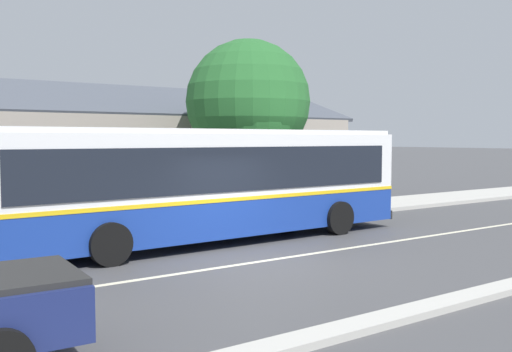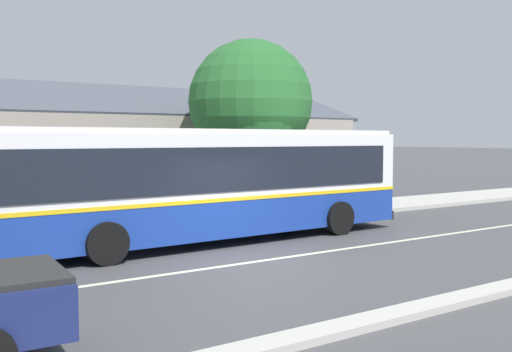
# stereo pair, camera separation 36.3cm
# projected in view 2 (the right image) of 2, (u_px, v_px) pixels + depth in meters

# --- Properties ---
(ground_plane) EXTENTS (300.00, 300.00, 0.00)m
(ground_plane) POSITION_uv_depth(u_px,v_px,m) (256.00, 262.00, 13.32)
(ground_plane) COLOR #424244
(sidewalk_far) EXTENTS (60.00, 3.00, 0.15)m
(sidewalk_far) POSITION_uv_depth(u_px,v_px,m) (153.00, 226.00, 18.30)
(sidewalk_far) COLOR #ADAAA3
(sidewalk_far) RESTS_ON ground
(curb_near) EXTENTS (60.00, 0.50, 0.12)m
(curb_near) POSITION_uv_depth(u_px,v_px,m) (415.00, 310.00, 9.36)
(curb_near) COLOR #ADAAA3
(curb_near) RESTS_ON ground
(lane_divider_stripe) EXTENTS (60.00, 0.16, 0.01)m
(lane_divider_stripe) POSITION_uv_depth(u_px,v_px,m) (256.00, 262.00, 13.32)
(lane_divider_stripe) COLOR beige
(lane_divider_stripe) RESTS_ON ground
(community_building) EXTENTS (25.94, 9.52, 6.31)m
(community_building) POSITION_uv_depth(u_px,v_px,m) (55.00, 159.00, 24.19)
(community_building) COLOR gray
(community_building) RESTS_ON ground
(transit_bus) EXTENTS (12.44, 3.01, 3.13)m
(transit_bus) POSITION_uv_depth(u_px,v_px,m) (208.00, 182.00, 15.80)
(transit_bus) COLOR navy
(transit_bus) RESTS_ON ground
(street_tree_primary) EXTENTS (4.62, 4.62, 6.54)m
(street_tree_primary) POSITION_uv_depth(u_px,v_px,m) (252.00, 107.00, 21.05)
(street_tree_primary) COLOR #4C3828
(street_tree_primary) RESTS_ON ground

